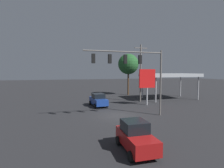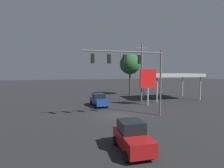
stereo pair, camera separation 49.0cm
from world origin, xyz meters
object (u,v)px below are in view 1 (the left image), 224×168
at_px(utility_pole, 141,72).
at_px(street_tree, 128,64).
at_px(price_sign, 147,80).
at_px(sedan_far, 98,100).
at_px(hatchback_crossing, 136,136).
at_px(traffic_signal_assembly, 133,66).

bearing_deg(utility_pole, street_tree, -98.47).
xyz_separation_m(price_sign, sedan_far, (7.54, -1.41, -3.05)).
distance_m(sedan_far, hatchback_crossing, 15.53).
bearing_deg(sedan_far, price_sign, 75.45).
height_order(utility_pole, hatchback_crossing, utility_pole).
relative_size(price_sign, hatchback_crossing, 1.47).
height_order(traffic_signal_assembly, hatchback_crossing, traffic_signal_assembly).
relative_size(utility_pole, hatchback_crossing, 2.59).
distance_m(utility_pole, sedan_far, 9.25).
distance_m(price_sign, sedan_far, 8.26).
height_order(sedan_far, street_tree, street_tree).
bearing_deg(street_tree, traffic_signal_assembly, 69.04).
bearing_deg(sedan_far, street_tree, 134.84).
bearing_deg(sedan_far, hatchback_crossing, -7.29).
height_order(utility_pole, price_sign, utility_pole).
relative_size(traffic_signal_assembly, price_sign, 1.65).
distance_m(traffic_signal_assembly, hatchback_crossing, 9.85).
distance_m(traffic_signal_assembly, sedan_far, 9.44).
bearing_deg(traffic_signal_assembly, utility_pole, -121.05).
bearing_deg(hatchback_crossing, street_tree, 160.49).
bearing_deg(price_sign, hatchback_crossing, 59.07).
distance_m(utility_pole, street_tree, 9.09).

